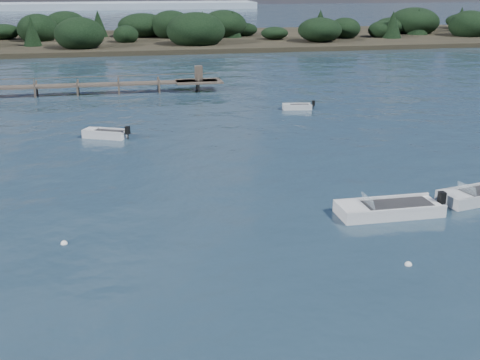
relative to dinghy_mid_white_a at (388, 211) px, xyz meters
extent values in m
plane|color=#172836|center=(-8.93, 50.18, -0.18)|extent=(400.00, 400.00, 0.00)
cube|color=silver|center=(0.02, 0.00, -0.07)|extent=(5.50, 2.08, 0.80)
cube|color=silver|center=(-2.06, -0.01, 0.40)|extent=(1.32, 1.86, 0.16)
cube|color=#232325|center=(0.46, 0.00, 0.31)|extent=(3.74, 1.66, 0.14)
cube|color=silver|center=(0.03, -0.96, 0.40)|extent=(5.49, 0.16, 0.16)
cube|color=silver|center=(0.02, 0.96, 0.40)|extent=(5.49, 0.16, 0.16)
cube|color=black|center=(3.02, 0.01, 0.54)|extent=(0.32, 0.39, 0.63)
cylinder|color=black|center=(3.02, 0.01, -0.01)|extent=(0.11, 0.11, 0.63)
cube|color=silver|center=(-1.19, -0.01, 0.68)|extent=(0.19, 1.48, 0.48)
cube|color=#B0B4B7|center=(2.83, 26.47, -0.09)|extent=(2.81, 1.40, 0.63)
cube|color=#B0B4B7|center=(1.81, 26.59, 0.28)|extent=(0.76, 1.04, 0.13)
cube|color=#232325|center=(3.04, 26.44, 0.21)|extent=(1.92, 1.08, 0.11)
cube|color=#B0B4B7|center=(2.77, 25.99, 0.28)|extent=(2.69, 0.44, 0.13)
cube|color=#B0B4B7|center=(2.89, 26.95, 0.28)|extent=(2.69, 0.44, 0.13)
cube|color=black|center=(4.36, 26.28, 0.39)|extent=(0.29, 0.33, 0.49)
cylinder|color=black|center=(4.36, 26.28, -0.04)|extent=(0.10, 0.10, 0.49)
cube|color=silver|center=(-14.83, 19.26, -0.07)|extent=(3.58, 2.63, 0.78)
cube|color=silver|center=(-15.98, 19.81, 0.39)|extent=(1.24, 1.42, 0.16)
cube|color=#232325|center=(-14.59, 19.15, 0.30)|extent=(2.50, 1.94, 0.13)
cube|color=silver|center=(-15.09, 18.72, 0.39)|extent=(3.06, 1.55, 0.16)
cube|color=silver|center=(-14.58, 19.81, 0.39)|extent=(3.06, 1.55, 0.16)
cube|color=black|center=(-13.11, 18.44, 0.52)|extent=(0.44, 0.47, 0.61)
cylinder|color=black|center=(-13.11, 18.44, -0.01)|extent=(0.15, 0.15, 0.61)
cube|color=#B0B4B7|center=(6.01, 1.02, -0.07)|extent=(5.19, 2.83, 0.76)
cube|color=#B0B4B7|center=(4.19, 0.63, 0.38)|extent=(1.50, 1.88, 0.15)
cube|color=#B0B4B7|center=(5.83, 1.86, 0.38)|extent=(4.83, 1.14, 0.15)
cube|color=silver|center=(4.95, 0.79, 0.64)|extent=(0.44, 1.34, 0.46)
sphere|color=white|center=(-1.65, -5.67, -0.18)|extent=(0.32, 0.32, 0.32)
sphere|color=white|center=(-16.52, -0.46, -0.18)|extent=(0.32, 0.32, 0.32)
sphere|color=white|center=(6.66, 2.48, -0.18)|extent=(0.32, 0.32, 0.32)
cube|color=#50463B|center=(-4.93, 38.18, 0.82)|extent=(5.00, 3.20, 0.18)
cube|color=#50463B|center=(-4.93, 38.18, 1.72)|extent=(0.80, 0.80, 1.60)
cylinder|color=#50463B|center=(-22.13, 37.33, 0.22)|extent=(0.20, 0.20, 2.20)
cylinder|color=#50463B|center=(-22.13, 39.04, 0.22)|extent=(0.20, 0.20, 2.20)
cylinder|color=#50463B|center=(-17.86, 37.33, 0.22)|extent=(0.20, 0.20, 2.20)
cylinder|color=#50463B|center=(-17.86, 39.04, 0.22)|extent=(0.20, 0.20, 2.20)
cylinder|color=#50463B|center=(-13.60, 37.33, 0.22)|extent=(0.20, 0.20, 2.20)
cylinder|color=#50463B|center=(-13.60, 39.04, 0.22)|extent=(0.20, 0.20, 2.20)
cylinder|color=#50463B|center=(-9.33, 37.33, 0.22)|extent=(0.20, 0.20, 2.20)
cylinder|color=#50463B|center=(-9.33, 39.04, 0.22)|extent=(0.20, 0.20, 2.20)
cylinder|color=#50463B|center=(-5.06, 37.33, 0.22)|extent=(0.20, 0.20, 2.20)
cylinder|color=#50463B|center=(-5.06, 39.04, 0.22)|extent=(0.20, 0.20, 2.20)
cube|color=black|center=(16.07, 90.18, -0.18)|extent=(190.00, 40.00, 1.60)
ellipsoid|color=black|center=(16.07, 90.18, 2.62)|extent=(180.50, 36.00, 4.40)
camera|label=1|loc=(-13.48, -27.34, 11.72)|focal=45.00mm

